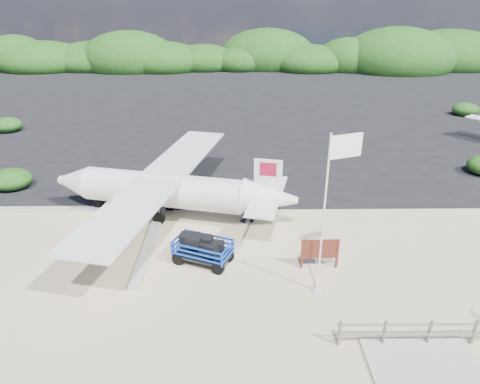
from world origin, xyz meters
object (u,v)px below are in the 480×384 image
object	(u,v)px
crew_b	(245,205)
crew_c	(247,204)
crew_a	(249,200)
aircraft_small	(155,90)
flagpole	(317,290)
aircraft_large	(425,130)
baggage_cart	(203,262)
signboard	(318,267)

from	to	relation	value
crew_b	crew_c	distance (m)	0.26
crew_a	crew_c	size ratio (longest dim) A/B	1.09
crew_a	aircraft_small	size ratio (longest dim) A/B	0.27
flagpole	crew_c	size ratio (longest dim) A/B	3.60
flagpole	crew_a	size ratio (longest dim) A/B	3.30
aircraft_large	flagpole	bearing A→B (deg)	72.22
flagpole	aircraft_small	size ratio (longest dim) A/B	0.90
crew_c	aircraft_large	distance (m)	22.60
aircraft_large	crew_a	bearing A→B (deg)	58.22
baggage_cart	aircraft_small	world-z (taller)	aircraft_small
crew_b	flagpole	bearing A→B (deg)	115.97
signboard	crew_b	world-z (taller)	crew_b
baggage_cart	crew_a	distance (m)	4.86
signboard	aircraft_small	distance (m)	40.55
flagpole	aircraft_large	size ratio (longest dim) A/B	0.42
flagpole	aircraft_small	xyz separation A→B (m)	(-13.16, 39.81, 0.00)
crew_a	aircraft_large	xyz separation A→B (m)	(15.82, 15.76, -0.99)
flagpole	aircraft_small	distance (m)	41.93
crew_c	aircraft_large	size ratio (longest dim) A/B	0.12
signboard	crew_c	xyz separation A→B (m)	(-2.96, 4.43, 0.90)
signboard	crew_c	world-z (taller)	crew_c
crew_c	aircraft_large	xyz separation A→B (m)	(15.91, 16.02, -0.90)
crew_b	aircraft_small	world-z (taller)	crew_b
crew_a	crew_c	world-z (taller)	crew_a
crew_a	baggage_cart	bearing A→B (deg)	50.69
flagpole	crew_b	size ratio (longest dim) A/B	3.42
signboard	aircraft_large	size ratio (longest dim) A/B	0.11
baggage_cart	crew_b	bearing A→B (deg)	85.69
flagpole	crew_c	bearing A→B (deg)	113.46
baggage_cart	crew_c	size ratio (longest dim) A/B	1.47
signboard	crew_a	distance (m)	5.59
baggage_cart	aircraft_large	size ratio (longest dim) A/B	0.17
crew_c	flagpole	bearing A→B (deg)	89.60
flagpole	crew_b	bearing A→B (deg)	115.21
signboard	aircraft_small	world-z (taller)	aircraft_small
flagpole	crew_b	xyz separation A→B (m)	(-2.73, 5.79, 0.95)
baggage_cart	signboard	size ratio (longest dim) A/B	1.54
crew_b	signboard	bearing A→B (deg)	126.96
signboard	crew_c	size ratio (longest dim) A/B	0.95
baggage_cart	signboard	distance (m)	5.02
crew_b	baggage_cart	bearing A→B (deg)	63.69
crew_b	crew_c	bearing A→B (deg)	-115.70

